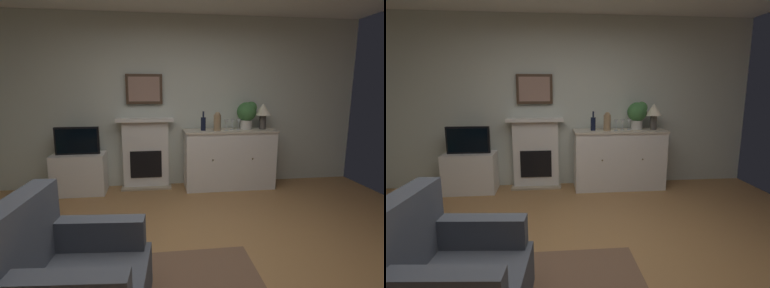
# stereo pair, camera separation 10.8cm
# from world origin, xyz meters

# --- Properties ---
(ground_plane) EXTENTS (5.97, 4.94, 0.10)m
(ground_plane) POSITION_xyz_m (0.00, 0.00, -0.05)
(ground_plane) COLOR #9E7042
(ground_plane) RESTS_ON ground
(wall_rear) EXTENTS (5.97, 0.06, 2.65)m
(wall_rear) POSITION_xyz_m (0.00, 2.44, 1.33)
(wall_rear) COLOR silver
(wall_rear) RESTS_ON ground_plane
(fireplace_unit) EXTENTS (0.87, 0.30, 1.10)m
(fireplace_unit) POSITION_xyz_m (-0.49, 2.31, 0.55)
(fireplace_unit) COLOR white
(fireplace_unit) RESTS_ON ground_plane
(framed_picture) EXTENTS (0.55, 0.04, 0.45)m
(framed_picture) POSITION_xyz_m (-0.49, 2.36, 1.54)
(framed_picture) COLOR #473323
(sideboard_cabinet) EXTENTS (1.42, 0.49, 0.92)m
(sideboard_cabinet) POSITION_xyz_m (0.80, 2.14, 0.46)
(sideboard_cabinet) COLOR white
(sideboard_cabinet) RESTS_ON ground_plane
(table_lamp) EXTENTS (0.26, 0.26, 0.40)m
(table_lamp) POSITION_xyz_m (1.33, 2.14, 1.20)
(table_lamp) COLOR #4C4742
(table_lamp) RESTS_ON sideboard_cabinet
(wine_bottle) EXTENTS (0.08, 0.08, 0.29)m
(wine_bottle) POSITION_xyz_m (0.38, 2.12, 1.03)
(wine_bottle) COLOR black
(wine_bottle) RESTS_ON sideboard_cabinet
(wine_glass_left) EXTENTS (0.07, 0.07, 0.16)m
(wine_glass_left) POSITION_xyz_m (0.73, 2.08, 1.04)
(wine_glass_left) COLOR silver
(wine_glass_left) RESTS_ON sideboard_cabinet
(wine_glass_center) EXTENTS (0.07, 0.07, 0.16)m
(wine_glass_center) POSITION_xyz_m (0.84, 2.13, 1.04)
(wine_glass_center) COLOR silver
(wine_glass_center) RESTS_ON sideboard_cabinet
(wine_glass_right) EXTENTS (0.07, 0.07, 0.16)m
(wine_glass_right) POSITION_xyz_m (0.95, 2.17, 1.04)
(wine_glass_right) COLOR silver
(wine_glass_right) RESTS_ON sideboard_cabinet
(vase_decorative) EXTENTS (0.11, 0.11, 0.28)m
(vase_decorative) POSITION_xyz_m (0.59, 2.09, 1.06)
(vase_decorative) COLOR #9E7F5B
(vase_decorative) RESTS_ON sideboard_cabinet
(tv_cabinet) EXTENTS (0.75, 0.42, 0.60)m
(tv_cabinet) POSITION_xyz_m (-1.47, 2.15, 0.30)
(tv_cabinet) COLOR white
(tv_cabinet) RESTS_ON ground_plane
(tv_set) EXTENTS (0.62, 0.07, 0.40)m
(tv_set) POSITION_xyz_m (-1.47, 2.13, 0.80)
(tv_set) COLOR black
(tv_set) RESTS_ON tv_cabinet
(potted_plant_small) EXTENTS (0.30, 0.30, 0.43)m
(potted_plant_small) POSITION_xyz_m (1.08, 2.18, 1.18)
(potted_plant_small) COLOR beige
(potted_plant_small) RESTS_ON sideboard_cabinet
(armchair) EXTENTS (0.87, 0.84, 0.92)m
(armchair) POSITION_xyz_m (-0.90, -0.53, 0.38)
(armchair) COLOR #474C56
(armchair) RESTS_ON ground_plane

